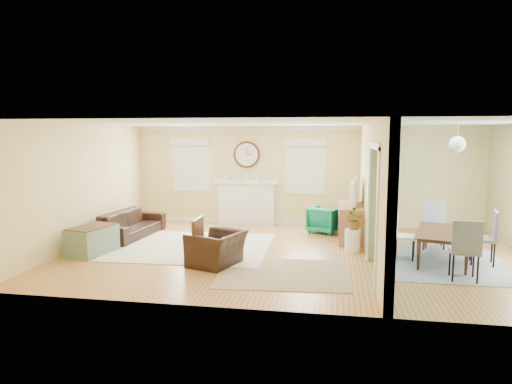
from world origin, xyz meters
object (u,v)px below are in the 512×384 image
at_px(eames_chair, 217,249).
at_px(green_chair, 325,220).
at_px(credenza, 351,221).
at_px(dining_table, 445,247).
at_px(sofa, 131,224).

distance_m(eames_chair, green_chair, 3.67).
distance_m(green_chair, credenza, 0.82).
xyz_separation_m(green_chair, dining_table, (2.28, -2.23, -0.03)).
bearing_deg(sofa, credenza, -78.41).
distance_m(sofa, credenza, 5.10).
height_order(eames_chair, green_chair, green_chair).
height_order(sofa, dining_table, sofa).
relative_size(eames_chair, credenza, 0.58).
height_order(green_chair, credenza, credenza).
bearing_deg(green_chair, eames_chair, 84.44).
xyz_separation_m(credenza, dining_table, (1.68, -1.67, -0.11)).
height_order(sofa, green_chair, green_chair).
distance_m(sofa, green_chair, 4.62).
relative_size(sofa, green_chair, 2.95).
relative_size(sofa, credenza, 1.26).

